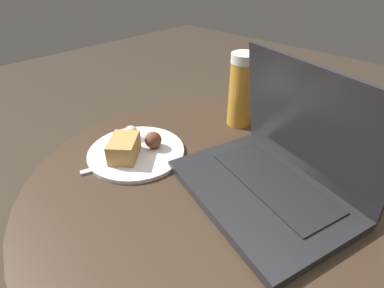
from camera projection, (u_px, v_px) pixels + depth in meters
name	position (u px, v px, depth m)	size (l,w,h in m)	color
table	(212.00, 229.00, 0.67)	(0.75, 0.75, 0.56)	#9E9EA3
laptop	(276.00, 169.00, 0.54)	(0.37, 0.31, 0.24)	#232326
beer_glass	(242.00, 90.00, 0.74)	(0.06, 0.06, 0.18)	gold
snack_plate	(134.00, 149.00, 0.66)	(0.21, 0.21, 0.05)	white
fork	(131.00, 160.00, 0.65)	(0.08, 0.18, 0.00)	silver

